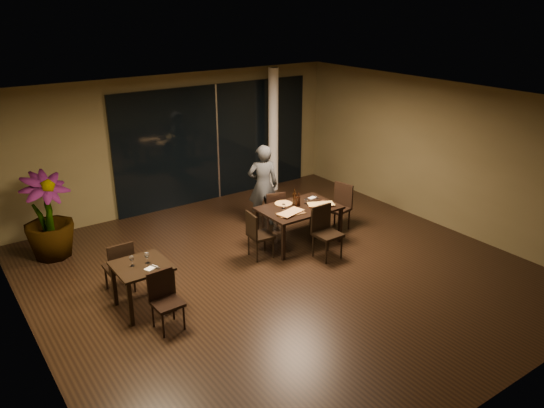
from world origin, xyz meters
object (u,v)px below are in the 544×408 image
Objects in this scene: diner at (263,185)px; side_table at (142,272)px; chair_main_left at (257,233)px; chair_side_near at (165,297)px; bottle_b at (299,200)px; chair_main_near at (325,229)px; chair_main_right at (340,204)px; potted_plant at (48,216)px; main_table at (299,211)px; chair_side_far at (120,265)px; bottle_a at (296,201)px; bottle_c at (295,197)px; chair_main_far at (274,209)px.

side_table is at bearing 50.34° from diner.
diner is (3.35, 1.66, 0.25)m from side_table.
chair_side_near is (-2.31, -1.07, -0.02)m from chair_main_left.
diner reaches higher than bottle_b.
bottle_b is at bearing 17.24° from chair_side_near.
side_table is 3.45m from chair_main_near.
bottle_b reaches higher than chair_main_right.
chair_side_near is 3.59m from bottle_b.
chair_main_near is 0.61× the size of potted_plant.
main_table is at bearing 16.67° from chair_side_near.
chair_side_far is 1.29m from chair_side_near.
diner reaches higher than bottle_a.
chair_main_near is 1.07× the size of chair_side_far.
side_table is 0.87× the size of chair_side_far.
chair_main_near reaches higher than main_table.
diner is (-0.09, 1.89, 0.32)m from chair_main_near.
chair_main_left is 3.38× the size of bottle_a.
chair_main_right is at bearing 35.47° from chair_main_near.
chair_main_right is at bearing -80.17° from chair_main_left.
chair_side_far is 2.80× the size of bottle_c.
chair_main_far is 3.26× the size of bottle_a.
main_table is 1.88× the size of side_table.
bottle_c is (0.06, -0.60, 0.43)m from chair_main_far.
bottle_a is at bearing -115.20° from bottle_c.
chair_main_right is 0.60× the size of potted_plant.
side_table is at bearing -170.93° from bottle_b.
diner reaches higher than main_table.
chair_main_near reaches higher than side_table.
bottle_c reaches higher than chair_main_near.
chair_side_far is 2.12m from potted_plant.
chair_side_near is at bearing 59.07° from diner.
diner is at bearing 92.35° from bottle_c.
side_table is 0.66m from chair_side_near.
chair_main_far is 0.74m from bottle_c.
diner is 1.12m from bottle_a.
bottle_b is at bearing 90.02° from chair_main_near.
side_table is 0.92× the size of chair_main_far.
chair_main_near reaches higher than chair_main_far.
chair_main_far is 0.80m from bottle_b.
chair_main_right is 5.64m from potted_plant.
main_table is 0.27m from bottle_c.
diner is at bearing -77.14° from chair_main_far.
chair_main_right is (1.12, 0.07, -0.14)m from main_table.
chair_main_far is at bearing 27.65° from chair_side_near.
chair_main_left reaches higher than chair_main_far.
potted_plant is at bearing 105.00° from side_table.
bottle_b is at bearing -26.94° from potted_plant.
bottle_c is (0.04, 0.09, 0.03)m from bottle_a.
chair_main_left is 0.98× the size of chair_side_far.
chair_side_far is at bearing 178.63° from bottle_b.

